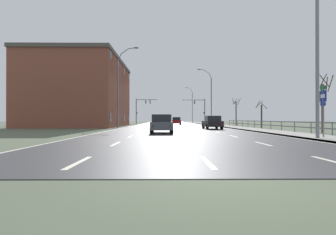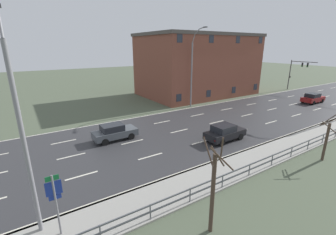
{
  "view_description": "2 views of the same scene",
  "coord_description": "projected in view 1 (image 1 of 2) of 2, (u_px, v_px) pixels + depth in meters",
  "views": [
    {
      "loc": [
        -1.15,
        -5.26,
        1.2
      ],
      "look_at": [
        -0.58,
        48.98,
        1.5
      ],
      "focal_mm": 28.56,
      "sensor_mm": 36.0,
      "label": 1
    },
    {
      "loc": [
        18.48,
        10.22,
        8.57
      ],
      "look_at": [
        0.0,
        22.16,
        1.75
      ],
      "focal_mm": 24.58,
      "sensor_mm": 36.0,
      "label": 2
    }
  ],
  "objects": [
    {
      "name": "ground_plane",
      "position": [
        171.0,
        125.0,
        53.27
      ],
      "size": [
        160.0,
        160.0,
        0.12
      ],
      "color": "#4C5642"
    },
    {
      "name": "road_asphalt_strip",
      "position": [
        170.0,
        124.0,
        65.26
      ],
      "size": [
        14.0,
        120.0,
        0.03
      ],
      "color": "#303033",
      "rests_on": "ground"
    },
    {
      "name": "sidewalk_right",
      "position": [
        204.0,
        124.0,
        65.36
      ],
      "size": [
        3.0,
        120.0,
        0.12
      ],
      "color": "gray",
      "rests_on": "ground"
    },
    {
      "name": "guardrail",
      "position": [
        266.0,
        124.0,
        29.04
      ],
      "size": [
        0.07,
        33.23,
        1.0
      ],
      "color": "#515459",
      "rests_on": "ground"
    },
    {
      "name": "street_lamp_foreground",
      "position": [
        315.0,
        52.0,
        15.34
      ],
      "size": [
        2.27,
        0.24,
        10.32
      ],
      "color": "slate",
      "rests_on": "ground"
    },
    {
      "name": "street_lamp_midground",
      "position": [
        210.0,
        98.0,
        50.54
      ],
      "size": [
        2.72,
        0.24,
        10.71
      ],
      "color": "slate",
      "rests_on": "ground"
    },
    {
      "name": "street_lamp_distant",
      "position": [
        192.0,
        105.0,
        85.74
      ],
      "size": [
        2.49,
        0.24,
        11.38
      ],
      "color": "slate",
      "rests_on": "ground"
    },
    {
      "name": "street_lamp_left_bank",
      "position": [
        119.0,
        89.0,
        36.31
      ],
      "size": [
        2.88,
        0.24,
        11.01
      ],
      "color": "slate",
      "rests_on": "ground"
    },
    {
      "name": "highway_sign",
      "position": [
        323.0,
        105.0,
        16.1
      ],
      "size": [
        0.09,
        0.68,
        3.24
      ],
      "color": "slate",
      "rests_on": "ground"
    },
    {
      "name": "traffic_signal_right",
      "position": [
        200.0,
        107.0,
        61.01
      ],
      "size": [
        5.26,
        0.36,
        5.81
      ],
      "color": "#38383A",
      "rests_on": "ground"
    },
    {
      "name": "traffic_signal_left",
      "position": [
        142.0,
        107.0,
        62.12
      ],
      "size": [
        5.05,
        0.36,
        5.97
      ],
      "color": "#38383A",
      "rests_on": "ground"
    },
    {
      "name": "car_far_right",
      "position": [
        162.0,
        124.0,
        22.29
      ],
      "size": [
        1.87,
        4.12,
        1.57
      ],
      "rotation": [
        0.0,
        0.0,
        0.01
      ],
      "color": "#474C51",
      "rests_on": "ground"
    },
    {
      "name": "car_far_left",
      "position": [
        212.0,
        122.0,
        31.06
      ],
      "size": [
        1.94,
        4.15,
        1.57
      ],
      "rotation": [
        0.0,
        0.0,
        0.03
      ],
      "color": "black",
      "rests_on": "ground"
    },
    {
      "name": "car_mid_centre",
      "position": [
        176.0,
        121.0,
        53.86
      ],
      "size": [
        1.9,
        4.13,
        1.57
      ],
      "rotation": [
        0.0,
        0.0,
        -0.02
      ],
      "color": "maroon",
      "rests_on": "ground"
    },
    {
      "name": "brick_building",
      "position": [
        82.0,
        93.0,
        43.22
      ],
      "size": [
        12.99,
        20.17,
        10.71
      ],
      "color": "brown",
      "rests_on": "ground"
    },
    {
      "name": "bare_tree_near",
      "position": [
        323.0,
        105.0,
        22.25
      ],
      "size": [
        1.21,
        1.2,
        5.01
      ],
      "color": "#423328",
      "rests_on": "ground"
    },
    {
      "name": "bare_tree_mid",
      "position": [
        261.0,
        115.0,
        34.69
      ],
      "size": [
        1.38,
        1.47,
        3.69
      ],
      "color": "#423328",
      "rests_on": "ground"
    },
    {
      "name": "bare_tree_far",
      "position": [
        236.0,
        112.0,
        49.26
      ],
      "size": [
        1.43,
        1.24,
        5.17
      ],
      "color": "#423328",
      "rests_on": "ground"
    }
  ]
}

